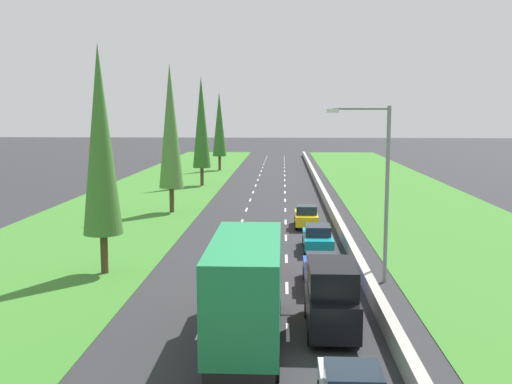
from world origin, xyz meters
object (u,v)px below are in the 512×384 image
(black_van_right_lane, at_px, (331,297))
(blue_sedan_right_lane, at_px, (322,271))
(poplar_tree_third, at_px, (170,127))
(poplar_tree_fourth, at_px, (201,123))
(yellow_hatchback_right_lane, at_px, (306,216))
(street_light_mast, at_px, (380,181))
(poplar_tree_fifth, at_px, (219,125))
(green_box_truck_centre_lane, at_px, (247,288))
(poplar_tree_second, at_px, (100,141))
(teal_sedan_right_lane, at_px, (318,238))
(red_hatchback_centre_lane, at_px, (258,258))

(black_van_right_lane, bearing_deg, blue_sedan_right_lane, 89.55)
(poplar_tree_third, distance_m, poplar_tree_fourth, 19.25)
(black_van_right_lane, distance_m, yellow_hatchback_right_lane, 21.78)
(yellow_hatchback_right_lane, height_order, street_light_mast, street_light_mast)
(yellow_hatchback_right_lane, height_order, poplar_tree_fifth, poplar_tree_fifth)
(green_box_truck_centre_lane, xyz_separation_m, yellow_hatchback_right_lane, (3.08, 23.24, -1.35))
(yellow_hatchback_right_lane, distance_m, poplar_tree_fifth, 46.60)
(poplar_tree_second, bearing_deg, poplar_tree_fourth, 90.08)
(poplar_tree_second, relative_size, poplar_tree_fifth, 1.04)
(poplar_tree_second, xyz_separation_m, poplar_tree_third, (-0.08, 19.98, 0.29))
(blue_sedan_right_lane, xyz_separation_m, teal_sedan_right_lane, (0.23, 7.98, 0.00))
(black_van_right_lane, bearing_deg, yellow_hatchback_right_lane, 90.40)
(poplar_tree_third, relative_size, poplar_tree_fourth, 0.99)
(teal_sedan_right_lane, xyz_separation_m, yellow_hatchback_right_lane, (-0.43, 7.64, 0.02))
(yellow_hatchback_right_lane, distance_m, poplar_tree_third, 14.69)
(black_van_right_lane, xyz_separation_m, street_light_mast, (2.98, 7.18, 3.83))
(green_box_truck_centre_lane, xyz_separation_m, street_light_mast, (6.21, 8.64, 3.05))
(poplar_tree_second, bearing_deg, blue_sedan_right_lane, -9.51)
(teal_sedan_right_lane, xyz_separation_m, poplar_tree_third, (-11.91, 13.95, 6.66))
(green_box_truck_centre_lane, relative_size, poplar_tree_fourth, 0.73)
(teal_sedan_right_lane, xyz_separation_m, poplar_tree_fourth, (-11.89, 33.20, 6.72))
(poplar_tree_second, relative_size, poplar_tree_third, 0.96)
(black_van_right_lane, xyz_separation_m, poplar_tree_third, (-11.63, 28.08, 6.08))
(poplar_tree_third, xyz_separation_m, street_light_mast, (14.61, -20.91, -2.24))
(teal_sedan_right_lane, bearing_deg, blue_sedan_right_lane, -91.66)
(street_light_mast, bearing_deg, poplar_tree_fifth, 103.75)
(black_van_right_lane, height_order, blue_sedan_right_lane, black_van_right_lane)
(poplar_tree_third, bearing_deg, street_light_mast, -55.05)
(blue_sedan_right_lane, height_order, poplar_tree_second, poplar_tree_second)
(yellow_hatchback_right_lane, bearing_deg, street_light_mast, -77.89)
(yellow_hatchback_right_lane, bearing_deg, poplar_tree_second, -129.85)
(green_box_truck_centre_lane, height_order, poplar_tree_second, poplar_tree_second)
(blue_sedan_right_lane, bearing_deg, red_hatchback_centre_lane, 144.70)
(green_box_truck_centre_lane, relative_size, poplar_tree_second, 0.77)
(yellow_hatchback_right_lane, height_order, red_hatchback_centre_lane, same)
(yellow_hatchback_right_lane, xyz_separation_m, street_light_mast, (3.13, -14.60, 4.40))
(black_van_right_lane, height_order, poplar_tree_second, poplar_tree_second)
(poplar_tree_third, bearing_deg, poplar_tree_second, -89.78)
(yellow_hatchback_right_lane, distance_m, poplar_tree_second, 18.90)
(green_box_truck_centre_lane, bearing_deg, poplar_tree_fifth, 96.97)
(blue_sedan_right_lane, relative_size, poplar_tree_second, 0.37)
(red_hatchback_centre_lane, relative_size, poplar_tree_second, 0.32)
(blue_sedan_right_lane, height_order, poplar_tree_third, poplar_tree_third)
(green_box_truck_centre_lane, height_order, poplar_tree_fifth, poplar_tree_fifth)
(green_box_truck_centre_lane, distance_m, street_light_mast, 11.07)
(black_van_right_lane, xyz_separation_m, yellow_hatchback_right_lane, (-0.15, 21.77, -0.56))
(green_box_truck_centre_lane, height_order, teal_sedan_right_lane, green_box_truck_centre_lane)
(poplar_tree_third, height_order, street_light_mast, poplar_tree_third)
(poplar_tree_third, bearing_deg, poplar_tree_fourth, 89.93)
(poplar_tree_second, bearing_deg, street_light_mast, -3.66)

